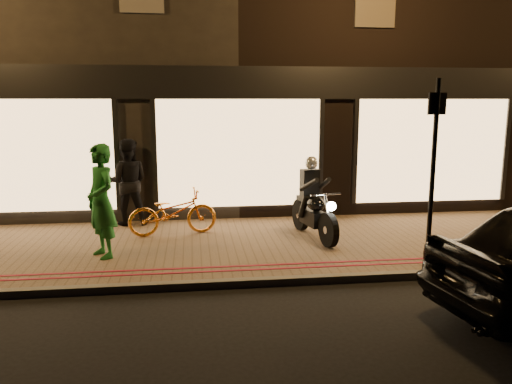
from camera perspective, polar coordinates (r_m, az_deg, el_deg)
ground at (r=7.65m, az=0.98°, el=-10.80°), size 90.00×90.00×0.00m
sidewalk at (r=9.51m, az=-0.75°, el=-6.13°), size 50.00×4.00×0.12m
kerb_stone at (r=7.68m, az=0.93°, el=-10.25°), size 50.00×0.14×0.12m
red_kerb_lines at (r=8.12m, az=0.43°, el=-8.59°), size 50.00×0.26×0.01m
building_row at (r=16.15m, az=-3.72°, el=15.66°), size 48.00×10.11×8.50m
motorcycle at (r=9.77m, az=6.55°, el=-1.67°), size 0.68×1.93×1.59m
sign_post at (r=8.67m, az=19.63°, el=3.37°), size 0.35×0.12×3.00m
bicycle_gold at (r=10.07m, az=-9.49°, el=-2.29°), size 1.82×0.90×0.92m
person_green at (r=8.83m, az=-17.28°, el=-1.01°), size 0.78×0.85×1.94m
person_dark at (r=11.03m, az=-14.47°, el=1.11°), size 0.93×0.73×1.86m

